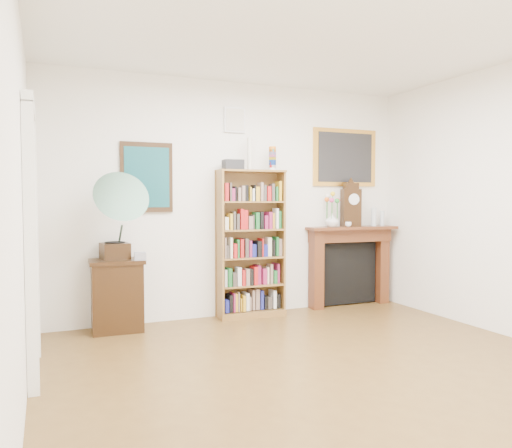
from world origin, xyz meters
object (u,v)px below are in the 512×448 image
at_px(bookshelf, 251,235).
at_px(mantel_clock, 351,206).
at_px(side_cabinet, 117,295).
at_px(bottle_right, 382,218).
at_px(fireplace, 349,259).
at_px(bottle_left, 374,217).
at_px(cd_stack, 140,256).
at_px(flower_vase, 332,220).
at_px(gramophone, 116,211).
at_px(teacup, 348,224).

bearing_deg(bookshelf, mantel_clock, 5.74).
xyz_separation_m(side_cabinet, bottle_right, (3.51, 0.11, 0.76)).
bearing_deg(fireplace, bottle_left, -4.67).
relative_size(cd_stack, flower_vase, 0.69).
bearing_deg(side_cabinet, bottle_left, 3.93).
bearing_deg(gramophone, flower_vase, -2.93).
height_order(side_cabinet, mantel_clock, mantel_clock).
relative_size(bookshelf, teacup, 24.52).
distance_m(cd_stack, mantel_clock, 2.84).
bearing_deg(bookshelf, fireplace, 6.75).
bearing_deg(side_cabinet, cd_stack, -29.31).
bearing_deg(cd_stack, bookshelf, 8.40).
height_order(bookshelf, fireplace, bookshelf).
bearing_deg(mantel_clock, gramophone, -166.10).
xyz_separation_m(cd_stack, flower_vase, (2.46, 0.19, 0.33)).
xyz_separation_m(bookshelf, gramophone, (-1.58, -0.16, 0.31)).
distance_m(bookshelf, cd_stack, 1.37).
height_order(flower_vase, teacup, flower_vase).
xyz_separation_m(gramophone, mantel_clock, (3.01, 0.20, 0.04)).
height_order(mantel_clock, flower_vase, mantel_clock).
bearing_deg(teacup, bottle_left, 6.08).
relative_size(gramophone, flower_vase, 5.24).
bearing_deg(bottle_right, fireplace, 177.77).
bearing_deg(gramophone, bookshelf, -0.47).
bearing_deg(bottle_left, mantel_clock, 176.26).
relative_size(cd_stack, bottle_left, 0.50).
relative_size(bookshelf, bottle_right, 10.07).
bearing_deg(flower_vase, cd_stack, -175.51).
height_order(bookshelf, flower_vase, bookshelf).
distance_m(bottle_left, bottle_right, 0.16).
height_order(side_cabinet, fireplace, fireplace).
distance_m(flower_vase, bottle_right, 0.83).
relative_size(gramophone, teacup, 11.16).
relative_size(gramophone, mantel_clock, 1.62).
distance_m(fireplace, mantel_clock, 0.71).
distance_m(gramophone, bottle_left, 3.36).
xyz_separation_m(gramophone, cd_stack, (0.23, -0.04, -0.48)).
xyz_separation_m(teacup, bottle_left, (0.43, 0.05, 0.09)).
relative_size(cd_stack, bottle_right, 0.60).
xyz_separation_m(fireplace, bottle_right, (0.51, -0.02, 0.54)).
relative_size(flower_vase, bottle_left, 0.73).
distance_m(flower_vase, bottle_left, 0.67).
distance_m(fireplace, gramophone, 3.09).
xyz_separation_m(bookshelf, bottle_right, (1.94, 0.05, 0.17)).
bearing_deg(cd_stack, gramophone, 169.71).
xyz_separation_m(mantel_clock, flower_vase, (-0.32, -0.05, -0.19)).
xyz_separation_m(side_cabinet, fireplace, (3.00, 0.13, 0.23)).
xyz_separation_m(bookshelf, bottle_left, (1.78, 0.02, 0.19)).
bearing_deg(side_cabinet, fireplace, 5.01).
bearing_deg(gramophone, mantel_clock, -2.28).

